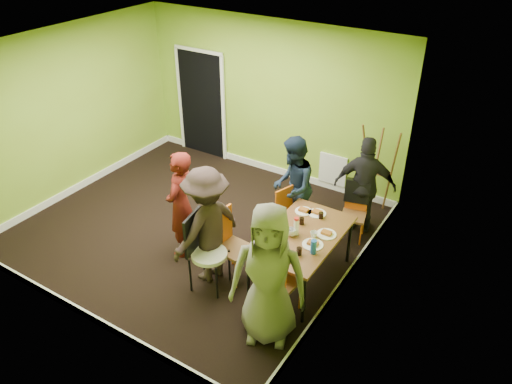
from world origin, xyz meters
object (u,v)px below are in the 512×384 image
chair_back_end (357,198)px  person_front_end (269,275)px  chair_front_end (276,278)px  person_back_end (365,186)px  chair_bentwood (203,248)px  thermos (296,227)px  person_left_near (207,225)px  orange_bottle (302,222)px  person_standing (181,205)px  person_left_far (293,187)px  chair_left_near (229,240)px  chair_left_far (288,213)px  easel (377,172)px  blue_bottle (314,247)px  dining_table (302,237)px

chair_back_end → person_front_end: (-0.05, -2.47, 0.26)m
chair_front_end → person_back_end: person_back_end is taller
chair_bentwood → thermos: 1.22m
thermos → person_left_near: 1.15m
orange_bottle → person_standing: (-1.62, -0.53, 0.01)m
orange_bottle → person_left_far: bearing=126.1°
chair_left_near → chair_left_far: bearing=170.6°
chair_left_far → easel: 1.63m
chair_left_far → person_standing: bearing=-29.2°
easel → person_back_end: (-0.00, -0.52, 0.02)m
thermos → orange_bottle: size_ratio=2.88×
chair_back_end → person_standing: (-1.91, -1.74, 0.17)m
chair_left_near → blue_bottle: size_ratio=5.34×
chair_left_near → dining_table: bearing=120.7°
chair_bentwood → orange_bottle: bearing=125.7°
chair_bentwood → blue_bottle: bearing=99.9°
chair_left_far → blue_bottle: bearing=60.4°
easel → person_front_end: size_ratio=0.86×
person_standing → blue_bottle: bearing=75.1°
chair_left_near → person_left_far: (0.23, 1.34, 0.22)m
chair_bentwood → person_front_end: 1.23m
blue_bottle → dining_table: bearing=135.5°
chair_left_far → blue_bottle: blue_bottle is taller
thermos → person_front_end: bearing=-78.9°
chair_left_far → orange_bottle: (0.48, -0.51, 0.31)m
chair_bentwood → person_front_end: bearing=65.0°
chair_left_near → thermos: bearing=119.8°
chair_bentwood → person_front_end: size_ratio=0.61×
dining_table → person_front_end: person_front_end is taller
chair_left_near → easel: 2.73m
chair_left_far → person_left_near: 1.42m
dining_table → thermos: (-0.07, -0.05, 0.16)m
chair_bentwood → chair_back_end: bearing=140.7°
chair_left_far → blue_bottle: (0.88, -0.98, 0.36)m
chair_left_far → dining_table: bearing=58.8°
person_front_end → person_standing: bearing=137.0°
chair_bentwood → easel: bearing=145.9°
orange_bottle → person_standing: person_standing is taller
dining_table → chair_back_end: chair_back_end is taller
chair_front_end → thermos: 0.78m
easel → person_left_far: 1.45m
blue_bottle → person_back_end: (-0.06, 1.83, -0.07)m
chair_bentwood → person_front_end: (1.15, -0.31, 0.29)m
chair_back_end → person_standing: size_ratio=0.56×
chair_back_end → person_back_end: size_ratio=0.57×
thermos → orange_bottle: 0.24m
person_left_near → chair_back_end: bearing=157.7°
chair_front_end → person_front_end: 0.43m
chair_back_end → chair_bentwood: chair_bentwood is taller
dining_table → person_left_far: person_left_far is taller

